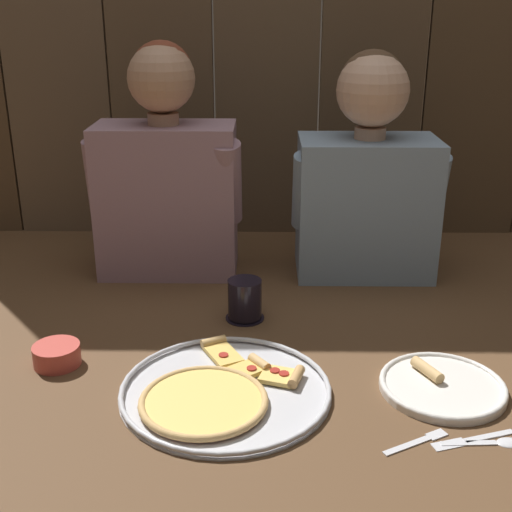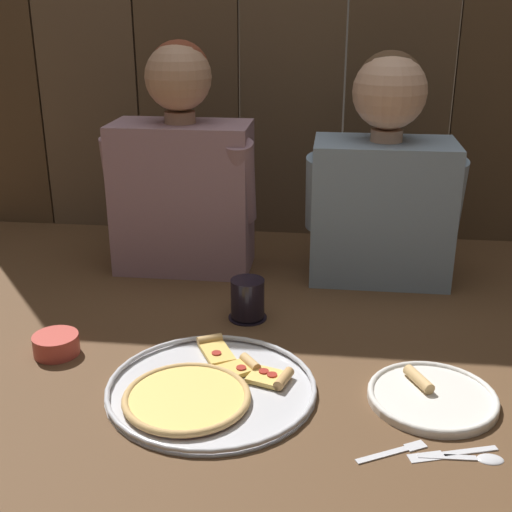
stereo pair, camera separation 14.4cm
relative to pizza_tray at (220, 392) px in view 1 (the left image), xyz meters
name	(u,v)px [view 1 (the left image)]	position (x,y,z in m)	size (l,w,h in m)	color
ground_plane	(266,352)	(0.09, 0.17, -0.01)	(3.20, 3.20, 0.00)	brown
pizza_tray	(220,392)	(0.00, 0.00, 0.00)	(0.40, 0.40, 0.03)	silver
dinner_plate	(442,385)	(0.42, 0.03, 0.00)	(0.24, 0.24, 0.03)	white
drinking_glass	(245,300)	(0.04, 0.33, 0.04)	(0.09, 0.09, 0.10)	black
dipping_bowl	(57,354)	(-0.34, 0.11, 0.01)	(0.10, 0.10, 0.04)	#CC4C42
table_fork	(419,441)	(0.34, -0.14, -0.01)	(0.12, 0.08, 0.01)	silver
table_knife	(473,439)	(0.44, -0.13, -0.01)	(0.15, 0.06, 0.01)	silver
table_spoon	(496,441)	(0.48, -0.14, -0.01)	(0.14, 0.03, 0.01)	silver
diner_left	(166,172)	(-0.18, 0.63, 0.27)	(0.40, 0.20, 0.61)	gray
diner_right	(367,176)	(0.35, 0.63, 0.26)	(0.40, 0.22, 0.59)	#849EB7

